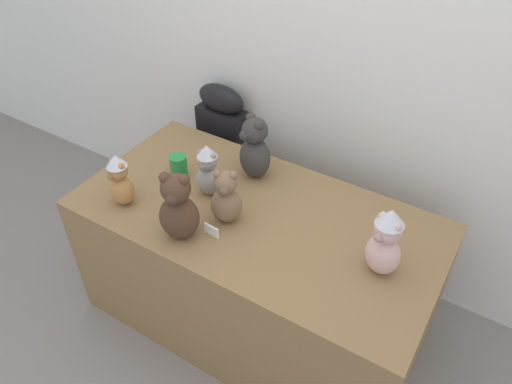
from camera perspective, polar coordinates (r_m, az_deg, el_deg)
ground_plane at (r=2.51m, az=-3.16°, el=-18.01°), size 10.00×10.00×0.00m
wall_back at (r=2.29m, az=9.11°, el=18.17°), size 7.00×0.08×2.60m
display_table at (r=2.35m, az=-0.00°, el=-8.98°), size 1.58×0.81×0.71m
instrument_case at (r=2.83m, az=-3.74°, el=3.95°), size 0.29×0.13×0.93m
teddy_bear_caramel at (r=2.15m, az=-15.57°, el=1.31°), size 0.12×0.11×0.25m
teddy_bear_cocoa at (r=1.93m, az=-9.06°, el=-1.89°), size 0.20×0.19×0.31m
teddy_bear_mocha at (r=1.99m, az=-3.50°, el=-0.72°), size 0.17×0.16×0.26m
teddy_bear_blush at (r=1.83m, az=14.82°, el=-5.67°), size 0.17×0.16×0.30m
teddy_bear_ash at (r=2.14m, az=-5.60°, el=2.50°), size 0.12×0.11×0.26m
teddy_bear_charcoal at (r=2.22m, az=-0.16°, el=5.03°), size 0.21×0.20×0.31m
party_cup_green at (r=2.30m, az=-9.00°, el=2.99°), size 0.08×0.08×0.11m
name_card_front_left at (r=1.99m, az=-5.20°, el=-4.52°), size 0.07×0.01×0.05m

